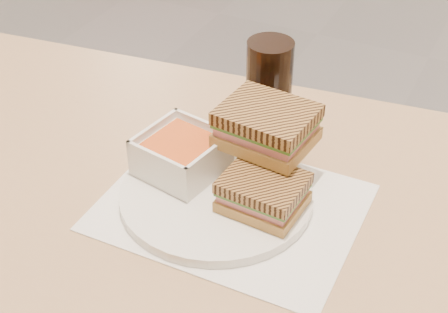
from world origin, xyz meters
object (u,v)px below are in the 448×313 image
at_px(plate, 216,195).
at_px(soup_bowl, 181,155).
at_px(panini_lower, 263,192).
at_px(main_table, 164,247).
at_px(cola_glass, 269,87).

height_order(plate, soup_bowl, soup_bowl).
xyz_separation_m(soup_bowl, panini_lower, (0.14, -0.02, -0.00)).
bearing_deg(soup_bowl, plate, -17.78).
bearing_deg(soup_bowl, main_table, -112.50).
height_order(main_table, plate, plate).
bearing_deg(panini_lower, cola_glass, 111.43).
xyz_separation_m(plate, cola_glass, (-0.01, 0.20, 0.07)).
distance_m(soup_bowl, panini_lower, 0.14).
relative_size(main_table, soup_bowl, 10.08).
distance_m(soup_bowl, cola_glass, 0.19).
distance_m(main_table, cola_glass, 0.30).
xyz_separation_m(panini_lower, cola_glass, (-0.08, 0.20, 0.04)).
bearing_deg(main_table, soup_bowl, 67.50).
bearing_deg(plate, soup_bowl, 162.22).
bearing_deg(main_table, panini_lower, 6.00).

